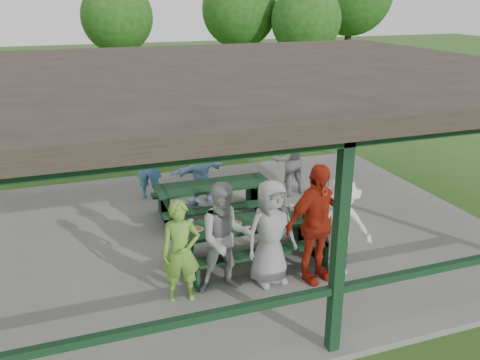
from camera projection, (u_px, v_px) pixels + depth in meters
name	position (u px, v px, depth m)	size (l,w,h in m)	color
ground	(237.00, 235.00, 10.17)	(90.00, 90.00, 0.00)	#2A5219
concrete_slab	(237.00, 233.00, 10.16)	(10.00, 8.00, 0.10)	slate
pavilion_structure	(237.00, 76.00, 9.09)	(10.60, 8.60, 3.24)	black
picnic_table_near	(250.00, 236.00, 8.86)	(2.63, 1.39, 0.75)	black
picnic_table_far	(213.00, 197.00, 10.61)	(2.39, 1.39, 0.75)	black
table_setting	(257.00, 218.00, 8.82)	(2.23, 0.45, 0.10)	white
contestant_green	(181.00, 252.00, 7.60)	(0.59, 0.39, 1.61)	#6DA936
contestant_grey_left	(226.00, 238.00, 7.82)	(0.88, 0.68, 1.81)	#939496
contestant_grey_mid	(271.00, 233.00, 8.05)	(0.86, 0.56, 1.76)	gray
contestant_red	(316.00, 224.00, 8.10)	(1.17, 0.49, 1.99)	#AA2411
contestant_white_fedora	(340.00, 227.00, 8.36)	(1.20, 0.89, 1.72)	silver
spectator_lblue	(200.00, 173.00, 11.29)	(1.33, 0.42, 1.43)	#9CC7F2
spectator_blue	(148.00, 164.00, 11.51)	(0.60, 0.39, 1.64)	#4783B9
spectator_grey	(289.00, 159.00, 11.74)	(0.83, 0.65, 1.71)	#9B9B9D
pickup_truck	(205.00, 106.00, 18.26)	(2.56, 5.56, 1.54)	silver
farm_trailer	(112.00, 118.00, 17.02)	(3.73, 2.56, 1.33)	navy
tree_left	(117.00, 17.00, 23.92)	(3.37, 3.37, 5.26)	#332114
tree_mid	(239.00, 10.00, 24.64)	(3.64, 3.64, 5.69)	#332114
tree_right	(306.00, 20.00, 23.54)	(3.26, 3.26, 5.09)	#332114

